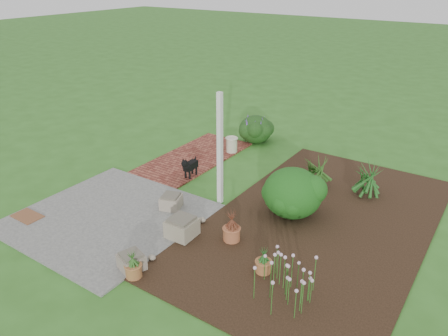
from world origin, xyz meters
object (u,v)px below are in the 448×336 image
Objects in this scene: evergreen_shrub at (293,192)px; black_dog at (189,166)px; cream_ceramic_urn at (232,145)px; stone_trough_near at (132,262)px.

black_dog is at bearing 176.23° from evergreen_shrub.
cream_ceramic_urn is at bearing 143.58° from evergreen_shrub.
black_dog is at bearing -88.69° from cream_ceramic_urn.
stone_trough_near is at bearing -114.08° from evergreen_shrub.
stone_trough_near is 5.55m from cream_ceramic_urn.
cream_ceramic_urn is at bearing 105.31° from stone_trough_near.
cream_ceramic_urn reaches higher than stone_trough_near.
evergreen_shrub reaches higher than black_dog.
cream_ceramic_urn is 0.33× the size of evergreen_shrub.
black_dog reaches higher than cream_ceramic_urn.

